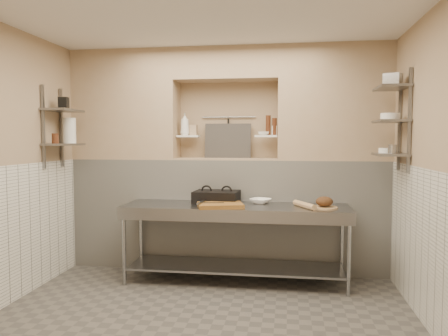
% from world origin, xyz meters
% --- Properties ---
extents(floor, '(4.00, 3.90, 0.10)m').
position_xyz_m(floor, '(0.00, 0.00, -0.05)').
color(floor, '#56514C').
rests_on(floor, ground).
extents(ceiling, '(4.00, 3.90, 0.10)m').
position_xyz_m(ceiling, '(0.00, 0.00, 2.85)').
color(ceiling, silver).
rests_on(ceiling, ground).
extents(wall_right, '(0.10, 3.90, 2.80)m').
position_xyz_m(wall_right, '(2.05, 0.00, 1.40)').
color(wall_right, tan).
rests_on(wall_right, ground).
extents(wall_back, '(4.00, 0.10, 2.80)m').
position_xyz_m(wall_back, '(0.00, 2.00, 1.40)').
color(wall_back, tan).
rests_on(wall_back, ground).
extents(wall_front, '(4.00, 0.10, 2.80)m').
position_xyz_m(wall_front, '(0.00, -2.00, 1.40)').
color(wall_front, tan).
rests_on(wall_front, ground).
extents(backwall_lower, '(4.00, 0.40, 1.40)m').
position_xyz_m(backwall_lower, '(0.00, 1.75, 0.70)').
color(backwall_lower, silver).
rests_on(backwall_lower, floor).
extents(alcove_sill, '(1.30, 0.40, 0.02)m').
position_xyz_m(alcove_sill, '(0.00, 1.75, 1.41)').
color(alcove_sill, tan).
rests_on(alcove_sill, backwall_lower).
extents(backwall_pillar_left, '(1.35, 0.40, 1.40)m').
position_xyz_m(backwall_pillar_left, '(-1.33, 1.75, 2.10)').
color(backwall_pillar_left, tan).
rests_on(backwall_pillar_left, backwall_lower).
extents(backwall_pillar_right, '(1.35, 0.40, 1.40)m').
position_xyz_m(backwall_pillar_right, '(1.33, 1.75, 2.10)').
color(backwall_pillar_right, tan).
rests_on(backwall_pillar_right, backwall_lower).
extents(backwall_header, '(1.30, 0.40, 0.40)m').
position_xyz_m(backwall_header, '(0.00, 1.75, 2.60)').
color(backwall_header, tan).
rests_on(backwall_header, backwall_lower).
extents(wainscot_right, '(0.02, 3.90, 1.40)m').
position_xyz_m(wainscot_right, '(1.99, 0.00, 0.70)').
color(wainscot_right, silver).
rests_on(wainscot_right, floor).
extents(alcove_shelf_left, '(0.28, 0.16, 0.02)m').
position_xyz_m(alcove_shelf_left, '(-0.50, 1.75, 1.70)').
color(alcove_shelf_left, white).
rests_on(alcove_shelf_left, backwall_lower).
extents(alcove_shelf_right, '(0.28, 0.16, 0.02)m').
position_xyz_m(alcove_shelf_right, '(0.50, 1.75, 1.70)').
color(alcove_shelf_right, white).
rests_on(alcove_shelf_right, backwall_lower).
extents(utensil_rail, '(0.70, 0.02, 0.02)m').
position_xyz_m(utensil_rail, '(0.00, 1.92, 1.95)').
color(utensil_rail, gray).
rests_on(utensil_rail, wall_back).
extents(hanging_steel, '(0.02, 0.02, 0.30)m').
position_xyz_m(hanging_steel, '(0.00, 1.90, 1.78)').
color(hanging_steel, black).
rests_on(hanging_steel, utensil_rail).
extents(splash_panel, '(0.60, 0.08, 0.45)m').
position_xyz_m(splash_panel, '(0.00, 1.85, 1.64)').
color(splash_panel, '#383330').
rests_on(splash_panel, alcove_sill).
extents(shelf_rail_left_a, '(0.03, 0.03, 0.95)m').
position_xyz_m(shelf_rail_left_a, '(-1.98, 1.25, 1.80)').
color(shelf_rail_left_a, slate).
rests_on(shelf_rail_left_a, wall_left).
extents(shelf_rail_left_b, '(0.03, 0.03, 0.95)m').
position_xyz_m(shelf_rail_left_b, '(-1.98, 0.85, 1.80)').
color(shelf_rail_left_b, slate).
rests_on(shelf_rail_left_b, wall_left).
extents(wall_shelf_left_lower, '(0.30, 0.50, 0.02)m').
position_xyz_m(wall_shelf_left_lower, '(-1.84, 1.05, 1.60)').
color(wall_shelf_left_lower, slate).
rests_on(wall_shelf_left_lower, wall_left).
extents(wall_shelf_left_upper, '(0.30, 0.50, 0.03)m').
position_xyz_m(wall_shelf_left_upper, '(-1.84, 1.05, 2.00)').
color(wall_shelf_left_upper, slate).
rests_on(wall_shelf_left_upper, wall_left).
extents(shelf_rail_right_a, '(0.03, 0.03, 1.05)m').
position_xyz_m(shelf_rail_right_a, '(1.98, 1.25, 1.85)').
color(shelf_rail_right_a, slate).
rests_on(shelf_rail_right_a, wall_right).
extents(shelf_rail_right_b, '(0.03, 0.03, 1.05)m').
position_xyz_m(shelf_rail_right_b, '(1.98, 0.85, 1.85)').
color(shelf_rail_right_b, slate).
rests_on(shelf_rail_right_b, wall_right).
extents(wall_shelf_right_lower, '(0.30, 0.50, 0.02)m').
position_xyz_m(wall_shelf_right_lower, '(1.84, 1.05, 1.50)').
color(wall_shelf_right_lower, slate).
rests_on(wall_shelf_right_lower, wall_right).
extents(wall_shelf_right_mid, '(0.30, 0.50, 0.02)m').
position_xyz_m(wall_shelf_right_mid, '(1.84, 1.05, 1.85)').
color(wall_shelf_right_mid, slate).
rests_on(wall_shelf_right_mid, wall_right).
extents(wall_shelf_right_upper, '(0.30, 0.50, 0.03)m').
position_xyz_m(wall_shelf_right_upper, '(1.84, 1.05, 2.20)').
color(wall_shelf_right_upper, slate).
rests_on(wall_shelf_right_upper, wall_right).
extents(prep_table, '(2.60, 0.70, 0.90)m').
position_xyz_m(prep_table, '(0.18, 1.18, 0.64)').
color(prep_table, gray).
rests_on(prep_table, floor).
extents(panini_press, '(0.55, 0.42, 0.14)m').
position_xyz_m(panini_press, '(-0.07, 1.36, 0.97)').
color(panini_press, black).
rests_on(panini_press, prep_table).
extents(cutting_board, '(0.57, 0.47, 0.04)m').
position_xyz_m(cutting_board, '(0.03, 1.03, 0.92)').
color(cutting_board, brown).
rests_on(cutting_board, prep_table).
extents(knife_blade, '(0.28, 0.08, 0.01)m').
position_xyz_m(knife_blade, '(-0.07, 1.02, 0.95)').
color(knife_blade, gray).
rests_on(knife_blade, cutting_board).
extents(tongs, '(0.06, 0.28, 0.03)m').
position_xyz_m(tongs, '(-0.18, 1.01, 0.96)').
color(tongs, gray).
rests_on(tongs, cutting_board).
extents(mixing_bowl, '(0.32, 0.32, 0.06)m').
position_xyz_m(mixing_bowl, '(0.46, 1.39, 0.93)').
color(mixing_bowl, white).
rests_on(mixing_bowl, prep_table).
extents(rolling_pin, '(0.25, 0.40, 0.06)m').
position_xyz_m(rolling_pin, '(0.96, 1.12, 0.93)').
color(rolling_pin, tan).
rests_on(rolling_pin, prep_table).
extents(bread_board, '(0.29, 0.29, 0.02)m').
position_xyz_m(bread_board, '(1.18, 1.13, 0.91)').
color(bread_board, tan).
rests_on(bread_board, prep_table).
extents(bread_loaf, '(0.19, 0.19, 0.11)m').
position_xyz_m(bread_loaf, '(1.18, 1.13, 0.97)').
color(bread_loaf, '#4C2D19').
rests_on(bread_loaf, bread_board).
extents(bottle_soap, '(0.13, 0.13, 0.29)m').
position_xyz_m(bottle_soap, '(-0.55, 1.74, 1.86)').
color(bottle_soap, white).
rests_on(bottle_soap, alcove_shelf_left).
extents(jar_alcove, '(0.09, 0.09, 0.13)m').
position_xyz_m(jar_alcove, '(-0.44, 1.80, 1.78)').
color(jar_alcove, tan).
rests_on(jar_alcove, alcove_shelf_left).
extents(bowl_alcove, '(0.15, 0.15, 0.04)m').
position_xyz_m(bowl_alcove, '(0.47, 1.74, 1.73)').
color(bowl_alcove, white).
rests_on(bowl_alcove, alcove_shelf_right).
extents(condiment_a, '(0.06, 0.06, 0.21)m').
position_xyz_m(condiment_a, '(0.60, 1.76, 1.82)').
color(condiment_a, '#462213').
rests_on(condiment_a, alcove_shelf_right).
extents(condiment_b, '(0.06, 0.06, 0.25)m').
position_xyz_m(condiment_b, '(0.52, 1.79, 1.84)').
color(condiment_b, '#462213').
rests_on(condiment_b, alcove_shelf_right).
extents(condiment_c, '(0.07, 0.07, 0.12)m').
position_xyz_m(condiment_c, '(0.60, 1.77, 1.77)').
color(condiment_c, white).
rests_on(condiment_c, alcove_shelf_right).
extents(jug_left, '(0.15, 0.15, 0.30)m').
position_xyz_m(jug_left, '(-1.84, 1.19, 1.76)').
color(jug_left, white).
rests_on(jug_left, wall_shelf_left_lower).
extents(jar_left, '(0.08, 0.08, 0.11)m').
position_xyz_m(jar_left, '(-1.84, 0.86, 1.67)').
color(jar_left, '#462213').
rests_on(jar_left, wall_shelf_left_lower).
extents(box_left_upper, '(0.11, 0.11, 0.14)m').
position_xyz_m(box_left_upper, '(-1.84, 1.07, 2.08)').
color(box_left_upper, black).
rests_on(box_left_upper, wall_shelf_left_upper).
extents(bowl_right, '(0.18, 0.18, 0.05)m').
position_xyz_m(bowl_right, '(1.84, 1.19, 1.54)').
color(bowl_right, white).
rests_on(bowl_right, wall_shelf_right_lower).
extents(canister_right, '(0.09, 0.09, 0.09)m').
position_xyz_m(canister_right, '(1.84, 0.93, 1.56)').
color(canister_right, gray).
rests_on(canister_right, wall_shelf_right_lower).
extents(bowl_right_mid, '(0.20, 0.20, 0.07)m').
position_xyz_m(bowl_right_mid, '(1.84, 1.08, 1.90)').
color(bowl_right_mid, white).
rests_on(bowl_right_mid, wall_shelf_right_mid).
extents(basket_right, '(0.22, 0.24, 0.12)m').
position_xyz_m(basket_right, '(1.84, 1.03, 2.27)').
color(basket_right, gray).
rests_on(basket_right, wall_shelf_right_upper).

